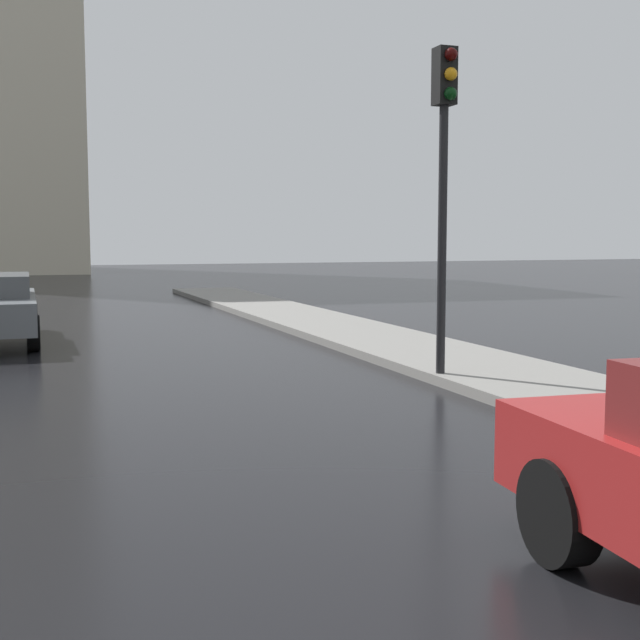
# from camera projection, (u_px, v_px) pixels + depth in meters

# --- Properties ---
(traffic_light) EXTENTS (0.26, 0.39, 4.34)m
(traffic_light) POSITION_uv_depth(u_px,v_px,m) (444.00, 150.00, 11.22)
(traffic_light) COLOR black
(traffic_light) RESTS_ON sidewalk_strip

